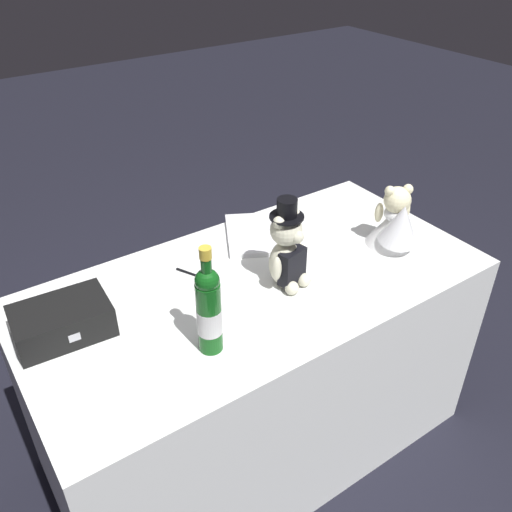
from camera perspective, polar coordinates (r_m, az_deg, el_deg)
name	(u,v)px	position (r m, az deg, el deg)	size (l,w,h in m)	color
ground_plane	(256,437)	(2.34, 0.00, -18.50)	(12.00, 12.00, 0.00)	black
reception_table	(256,368)	(2.04, 0.00, -11.67)	(1.53, 0.77, 0.80)	white
teddy_bear_groom	(287,250)	(1.70, 3.31, 0.61)	(0.14, 0.14, 0.31)	beige
teddy_bear_bride	(396,222)	(1.97, 14.51, 3.48)	(0.21, 0.24, 0.23)	white
champagne_bottle	(209,309)	(1.46, -4.99, -5.58)	(0.07, 0.07, 0.33)	#115116
signing_pen	(192,274)	(1.82, -6.74, -1.89)	(0.07, 0.13, 0.01)	black
gift_case_black	(62,321)	(1.65, -19.72, -6.43)	(0.28, 0.19, 0.10)	black
guestbook	(254,234)	(2.01, -0.22, 2.31)	(0.20, 0.29, 0.02)	white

